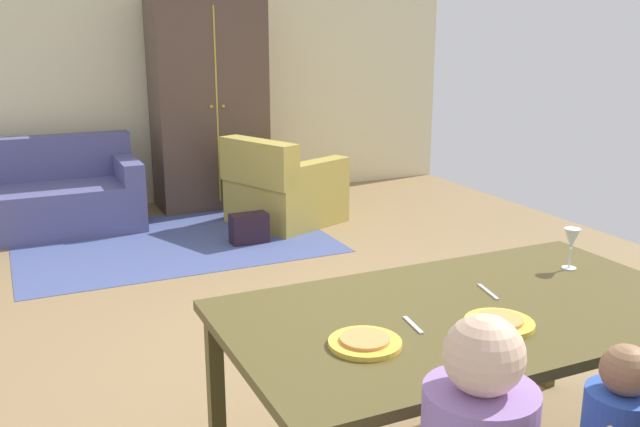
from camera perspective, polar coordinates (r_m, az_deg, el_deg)
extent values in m
cube|color=olive|center=(4.68, -4.98, -7.79)|extent=(6.85, 6.31, 0.02)
cube|color=beige|center=(7.43, -13.89, 11.13)|extent=(6.85, 0.10, 2.70)
cube|color=#50451F|center=(2.76, 12.03, -7.93)|extent=(1.88, 1.04, 0.04)
cube|color=#50451F|center=(2.94, -8.48, -14.48)|extent=(0.06, 0.06, 0.72)
cube|color=#50451F|center=(3.76, 18.40, -8.32)|extent=(0.06, 0.06, 0.72)
cylinder|color=yellow|center=(2.40, 3.69, -10.51)|extent=(0.25, 0.25, 0.02)
cylinder|color=#E6934B|center=(2.39, 3.70, -10.19)|extent=(0.17, 0.17, 0.01)
cylinder|color=yellow|center=(2.62, 14.42, -8.68)|extent=(0.25, 0.25, 0.02)
cylinder|color=#D89349|center=(2.62, 14.44, -8.37)|extent=(0.17, 0.17, 0.01)
cylinder|color=silver|center=(3.30, 19.65, -4.21)|extent=(0.06, 0.06, 0.01)
cylinder|color=silver|center=(3.29, 19.73, -3.42)|extent=(0.01, 0.01, 0.09)
cone|color=silver|center=(3.26, 19.87, -1.92)|extent=(0.07, 0.07, 0.09)
cube|color=silver|center=(2.56, 7.61, -9.00)|extent=(0.04, 0.15, 0.01)
cube|color=silver|center=(2.92, 13.55, -6.22)|extent=(0.05, 0.17, 0.01)
sphere|color=beige|center=(1.83, 13.23, -11.19)|extent=(0.21, 0.21, 0.21)
sphere|color=#986C49|center=(2.23, 23.75, -11.62)|extent=(0.15, 0.15, 0.15)
cube|color=#445185|center=(6.16, -11.84, -2.25)|extent=(2.60, 1.80, 0.01)
cube|color=#505285|center=(6.75, -22.25, 0.26)|extent=(1.84, 0.84, 0.42)
cube|color=#505285|center=(7.00, -22.74, 4.15)|extent=(1.84, 0.20, 0.40)
cube|color=#505285|center=(6.76, -15.49, 3.56)|extent=(0.18, 0.84, 0.20)
cube|color=#AD9942|center=(6.62, -2.76, 1.11)|extent=(1.10, 1.10, 0.42)
cube|color=#AD9942|center=(6.30, -5.02, 4.18)|extent=(0.51, 0.86, 0.40)
cube|color=#AD9942|center=(6.32, -0.66, 3.34)|extent=(0.85, 0.48, 0.20)
cube|color=#AD9942|center=(6.79, -4.77, 4.11)|extent=(0.85, 0.48, 0.20)
cube|color=#503C30|center=(7.19, -9.06, 8.86)|extent=(1.10, 0.56, 2.10)
cube|color=gold|center=(6.92, -8.40, 8.65)|extent=(0.02, 0.01, 1.89)
sphere|color=gold|center=(6.90, -8.87, 8.61)|extent=(0.04, 0.04, 0.04)
sphere|color=gold|center=(6.94, -7.91, 8.68)|extent=(0.04, 0.04, 0.04)
cube|color=black|center=(6.00, -5.81, -1.22)|extent=(0.32, 0.16, 0.26)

